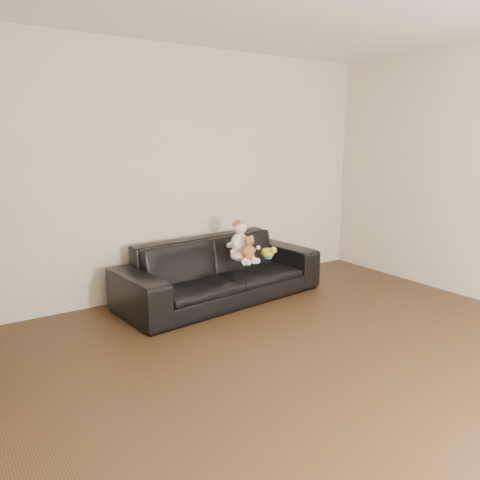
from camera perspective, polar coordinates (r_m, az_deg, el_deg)
floor at (r=3.26m, az=15.57°, el=-18.74°), size 5.50×5.50×0.00m
wall_back at (r=5.04m, az=-7.97°, el=8.04°), size 5.00×0.00×5.00m
sofa at (r=4.90m, az=-2.37°, el=-3.69°), size 2.24×1.07×0.63m
baby at (r=4.82m, az=0.08°, el=-0.38°), size 0.33×0.39×0.43m
teddy_bear at (r=4.72m, az=1.07°, el=-0.96°), size 0.16×0.16×0.24m
toy_green at (r=4.99m, az=3.38°, el=-1.56°), size 0.18×0.19×0.11m
toy_rattle at (r=5.06m, az=2.94°, el=-1.55°), size 0.10×0.10×0.08m
toy_blue_disc at (r=4.99m, az=3.40°, el=-2.13°), size 0.12×0.12×0.01m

